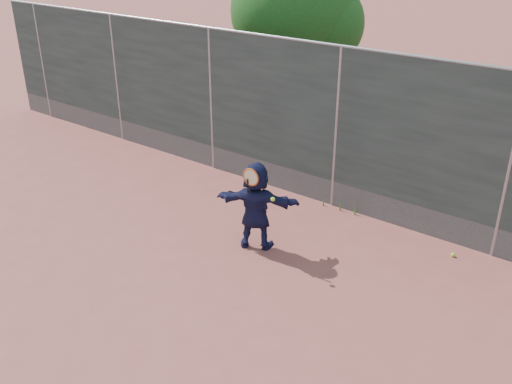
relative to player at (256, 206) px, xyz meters
The scene contains 7 objects.
ground 1.61m from the player, 81.01° to the right, with size 80.00×80.00×0.00m, color #9E4C42.
player is the anchor object (origin of this frame).
ball_ground 3.28m from the player, 31.18° to the left, with size 0.07×0.07×0.07m, color #A6DE31.
fence 2.27m from the player, 83.94° to the left, with size 20.00×0.06×3.03m.
swing_action 0.60m from the player, 65.24° to the right, with size 0.65×0.18×0.51m.
tree_left 6.18m from the player, 117.03° to the left, with size 3.15×3.00×4.53m.
weed_clump 2.13m from the player, 75.36° to the left, with size 0.68×0.07×0.30m.
Camera 1 is at (4.77, -5.12, 4.91)m, focal length 40.00 mm.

